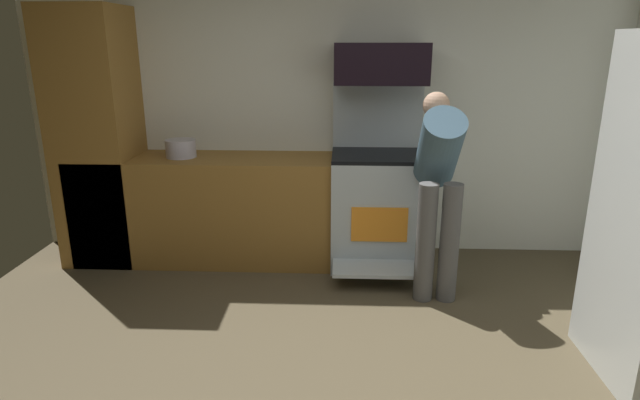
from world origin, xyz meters
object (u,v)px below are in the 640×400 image
(microwave, at_px, (381,64))
(stock_pot, at_px, (181,148))
(oven_range, at_px, (377,205))
(person_cook, at_px, (438,180))

(microwave, xyz_separation_m, stock_pot, (-1.64, -0.08, -0.68))
(oven_range, relative_size, microwave, 2.02)
(person_cook, relative_size, stock_pot, 5.91)
(stock_pot, bearing_deg, microwave, 2.80)
(oven_range, xyz_separation_m, person_cook, (0.39, -0.55, 0.37))
(oven_range, xyz_separation_m, microwave, (0.00, 0.09, 1.15))
(oven_range, height_order, person_cook, oven_range)
(oven_range, distance_m, person_cook, 0.77)
(microwave, bearing_deg, person_cook, -58.51)
(microwave, bearing_deg, stock_pot, -177.20)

